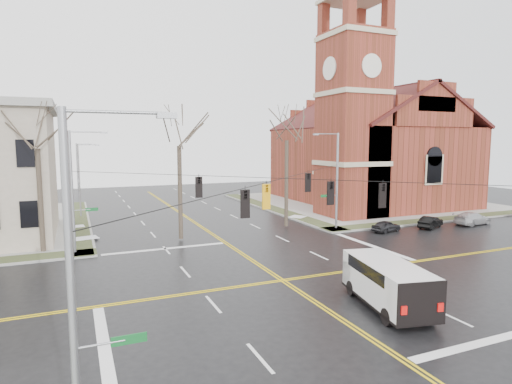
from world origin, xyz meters
name	(u,v)px	position (x,y,z in m)	size (l,w,h in m)	color
ground	(282,280)	(0.00, 0.00, 0.00)	(120.00, 120.00, 0.00)	black
sidewalks	(282,279)	(0.00, 0.00, 0.08)	(80.00, 80.00, 0.17)	gray
road_markings	(282,280)	(0.00, 0.00, 0.01)	(100.00, 100.00, 0.01)	gold
church	(365,141)	(24.76, 24.78, 8.43)	(24.28, 27.48, 27.50)	maroon
signal_pole_ne	(336,178)	(11.32, 11.50, 4.95)	(2.75, 0.22, 9.00)	gray
signal_pole_nw	(74,188)	(-11.32, 11.50, 4.95)	(2.75, 0.22, 9.00)	gray
signal_pole_sw	(79,283)	(-11.32, -11.50, 4.95)	(2.75, 0.22, 9.00)	gray
span_wires	(283,178)	(0.00, 0.00, 6.20)	(23.02, 23.02, 0.03)	black
traffic_signals	(288,192)	(0.00, -0.67, 5.45)	(8.21, 8.26, 1.30)	black
streetlight_north_a	(81,177)	(-10.65, 28.00, 4.47)	(2.30, 0.20, 8.00)	gray
streetlight_north_b	(78,167)	(-10.65, 48.00, 4.47)	(2.30, 0.20, 8.00)	gray
cargo_van	(385,280)	(3.02, -5.61, 1.36)	(3.53, 6.40, 2.31)	white
parked_car_a	(386,226)	(15.21, 8.79, 0.53)	(1.26, 3.13, 1.07)	black
parked_car_b	(430,222)	(20.34, 8.50, 0.58)	(1.22, 3.50, 1.15)	black
parked_car_c	(472,218)	(25.54, 8.13, 0.64)	(1.78, 4.38, 1.27)	#BEBDC0
tree_nw_far	(37,142)	(-13.69, 12.82, 8.35)	(4.00, 4.00, 11.54)	#332920
tree_nw_near	(179,140)	(-3.18, 12.87, 8.52)	(4.00, 4.00, 11.77)	#332920
tree_ne	(287,134)	(7.53, 14.20, 9.02)	(4.00, 4.00, 12.48)	#332920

